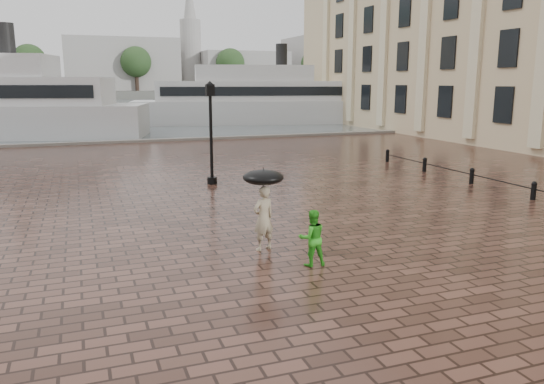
{
  "coord_description": "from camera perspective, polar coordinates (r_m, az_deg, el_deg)",
  "views": [
    {
      "loc": [
        -2.48,
        -8.98,
        4.54
      ],
      "look_at": [
        2.63,
        5.08,
        1.4
      ],
      "focal_mm": 35.0,
      "sensor_mm": 36.0,
      "label": 1
    }
  ],
  "objects": [
    {
      "name": "quay_edge",
      "position": [
        41.31,
        -16.48,
        5.06
      ],
      "size": [
        80.0,
        0.6,
        0.3
      ],
      "primitive_type": "cube",
      "color": "slate",
      "rests_on": "ground"
    },
    {
      "name": "child_pedestrian",
      "position": [
        13.27,
        4.32,
        -4.94
      ],
      "size": [
        0.75,
        0.61,
        1.43
      ],
      "primitive_type": "imported",
      "rotation": [
        0.0,
        0.0,
        3.05
      ],
      "color": "#2B9A1C",
      "rests_on": "ground"
    },
    {
      "name": "far_trees",
      "position": [
        147.09,
        -19.54,
        13.09
      ],
      "size": [
        188.0,
        8.0,
        13.5
      ],
      "color": "#2D2119",
      "rests_on": "ground"
    },
    {
      "name": "bollard_row",
      "position": [
        22.99,
        26.33,
        0.23
      ],
      "size": [
        0.22,
        21.22,
        0.73
      ],
      "color": "black",
      "rests_on": "ground"
    },
    {
      "name": "far_shore",
      "position": [
        169.04,
        -19.45,
        9.99
      ],
      "size": [
        300.0,
        60.0,
        2.0
      ],
      "primitive_type": "cube",
      "color": "#4C4C47",
      "rests_on": "ground"
    },
    {
      "name": "harbour_water",
      "position": [
        101.12,
        -18.78,
        8.66
      ],
      "size": [
        240.0,
        240.0,
        0.0
      ],
      "primitive_type": "plane",
      "color": "#4D585E",
      "rests_on": "ground"
    },
    {
      "name": "street_lamps",
      "position": [
        24.55,
        -25.91,
        5.49
      ],
      "size": [
        15.44,
        12.44,
        4.4
      ],
      "color": "black",
      "rests_on": "ground"
    },
    {
      "name": "umbrella",
      "position": [
        14.15,
        -0.94,
        1.58
      ],
      "size": [
        1.1,
        1.1,
        1.17
      ],
      "color": "black",
      "rests_on": "ground"
    },
    {
      "name": "adult_pedestrian",
      "position": [
        14.39,
        -0.93,
        -2.83
      ],
      "size": [
        0.75,
        0.6,
        1.79
      ],
      "primitive_type": "imported",
      "rotation": [
        0.0,
        0.0,
        3.44
      ],
      "color": "gray",
      "rests_on": "ground"
    },
    {
      "name": "ferry_far",
      "position": [
        58.43,
        -2.0,
        9.88
      ],
      "size": [
        26.47,
        11.07,
        8.45
      ],
      "rotation": [
        0.0,
        0.0,
        -0.2
      ],
      "color": "silver",
      "rests_on": "ground"
    },
    {
      "name": "distant_skyline",
      "position": [
        166.92,
        -2.39,
        13.53
      ],
      "size": [
        102.5,
        22.0,
        33.0
      ],
      "color": "gray",
      "rests_on": "ground"
    },
    {
      "name": "ground",
      "position": [
        10.37,
        -4.21,
        -14.16
      ],
      "size": [
        300.0,
        300.0,
        0.0
      ],
      "primitive_type": "plane",
      "color": "#341E17",
      "rests_on": "ground"
    }
  ]
}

